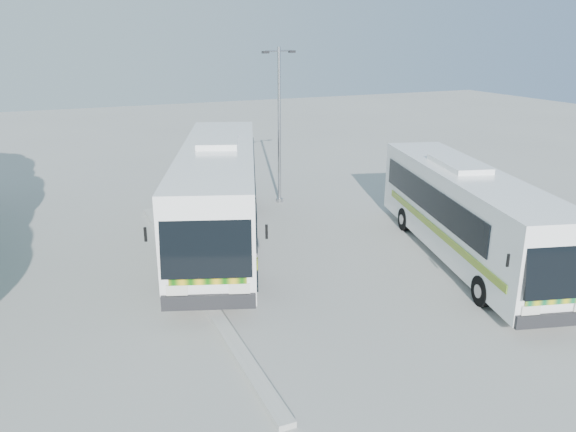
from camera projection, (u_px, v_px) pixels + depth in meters
name	position (u px, v px, depth m)	size (l,w,h in m)	color
ground	(279.00, 292.00, 17.53)	(100.00, 100.00, 0.00)	#9F9F9A
kerb_divider	(191.00, 278.00, 18.38)	(0.40, 16.00, 0.15)	#B2B2AD
coach_main	(219.00, 191.00, 21.28)	(6.83, 13.24, 3.64)	white
coach_adjacent	(467.00, 212.00, 19.67)	(5.16, 11.57, 3.16)	white
lamppost	(279.00, 119.00, 25.68)	(1.73, 0.54, 7.14)	#92949A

